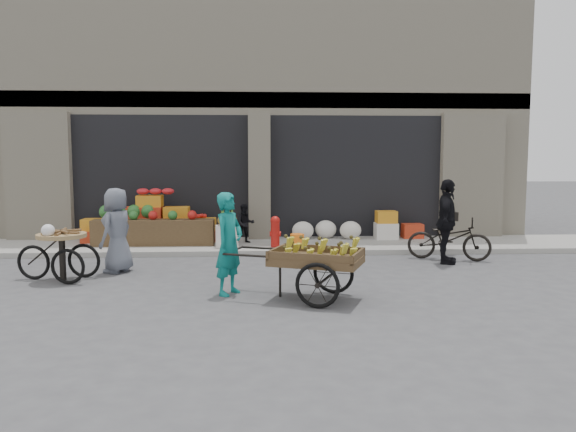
{
  "coord_description": "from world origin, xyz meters",
  "views": [
    {
      "loc": [
        -0.03,
        -9.14,
        2.16
      ],
      "look_at": [
        0.51,
        0.98,
        1.1
      ],
      "focal_mm": 35.0,
      "sensor_mm": 36.0,
      "label": 1
    }
  ],
  "objects": [
    {
      "name": "sidewalk",
      "position": [
        0.0,
        4.1,
        0.06
      ],
      "size": [
        18.0,
        2.2,
        0.12
      ],
      "primitive_type": "cube",
      "color": "gray",
      "rests_on": "ground"
    },
    {
      "name": "seated_person",
      "position": [
        -0.35,
        4.2,
        0.58
      ],
      "size": [
        0.51,
        0.43,
        0.93
      ],
      "primitive_type": "imported",
      "rotation": [
        0.0,
        0.0,
        0.17
      ],
      "color": "black",
      "rests_on": "sidewalk"
    },
    {
      "name": "vendor_grey",
      "position": [
        -2.69,
        1.45,
        0.8
      ],
      "size": [
        0.77,
        0.91,
        1.59
      ],
      "primitive_type": "imported",
      "rotation": [
        0.0,
        0.0,
        -1.96
      ],
      "color": "slate",
      "rests_on": "ground"
    },
    {
      "name": "vendor_woman",
      "position": [
        -0.49,
        -0.38,
        0.81
      ],
      "size": [
        0.63,
        0.71,
        1.62
      ],
      "primitive_type": "imported",
      "rotation": [
        0.0,
        0.0,
        1.04
      ],
      "color": "#0E706B",
      "rests_on": "ground"
    },
    {
      "name": "tricycle_cart",
      "position": [
        -3.48,
        0.77,
        0.57
      ],
      "size": [
        1.46,
        0.98,
        0.95
      ],
      "rotation": [
        0.0,
        0.0,
        -0.18
      ],
      "color": "#9E7F51",
      "rests_on": "ground"
    },
    {
      "name": "right_bay_goods",
      "position": [
        2.61,
        4.7,
        0.41
      ],
      "size": [
        3.35,
        0.6,
        0.7
      ],
      "color": "silver",
      "rests_on": "sidewalk"
    },
    {
      "name": "bicycle",
      "position": [
        3.99,
        2.39,
        0.45
      ],
      "size": [
        1.82,
        1.17,
        0.9
      ],
      "primitive_type": "imported",
      "rotation": [
        0.0,
        0.0,
        1.21
      ],
      "color": "black",
      "rests_on": "ground"
    },
    {
      "name": "orange_bucket",
      "position": [
        0.85,
        3.5,
        0.27
      ],
      "size": [
        0.32,
        0.32,
        0.3
      ],
      "primitive_type": "cylinder",
      "color": "orange",
      "rests_on": "sidewalk"
    },
    {
      "name": "cyclist",
      "position": [
        3.79,
        1.99,
        0.86
      ],
      "size": [
        0.75,
        1.09,
        1.72
      ],
      "primitive_type": "imported",
      "rotation": [
        0.0,
        0.0,
        1.21
      ],
      "color": "black",
      "rests_on": "ground"
    },
    {
      "name": "pineapple_bin",
      "position": [
        -0.75,
        3.6,
        0.37
      ],
      "size": [
        0.52,
        0.52,
        0.5
      ],
      "primitive_type": "cylinder",
      "color": "silver",
      "rests_on": "sidewalk"
    },
    {
      "name": "building",
      "position": [
        0.0,
        8.03,
        3.37
      ],
      "size": [
        14.0,
        6.45,
        7.0
      ],
      "color": "beige",
      "rests_on": "ground"
    },
    {
      "name": "fruit_display",
      "position": [
        -2.48,
        4.38,
        0.67
      ],
      "size": [
        3.1,
        1.12,
        1.24
      ],
      "color": "red",
      "rests_on": "sidewalk"
    },
    {
      "name": "ground",
      "position": [
        0.0,
        0.0,
        0.0
      ],
      "size": [
        80.0,
        80.0,
        0.0
      ],
      "primitive_type": "plane",
      "color": "#424244",
      "rests_on": "ground"
    },
    {
      "name": "fire_hydrant",
      "position": [
        0.35,
        3.55,
        0.5
      ],
      "size": [
        0.22,
        0.22,
        0.71
      ],
      "color": "#A5140F",
      "rests_on": "sidewalk"
    },
    {
      "name": "banana_cart",
      "position": [
        0.8,
        -0.79,
        0.69
      ],
      "size": [
        2.42,
        1.64,
        0.94
      ],
      "rotation": [
        0.0,
        0.0,
        -0.38
      ],
      "color": "brown",
      "rests_on": "ground"
    }
  ]
}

